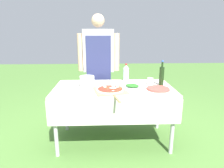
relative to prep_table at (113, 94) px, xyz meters
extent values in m
plane|color=#517F38|center=(0.00, 0.00, -0.64)|extent=(12.00, 12.00, 0.00)
cube|color=beige|center=(0.00, 0.00, 0.07)|extent=(1.43, 0.74, 0.04)
cube|color=beige|center=(0.00, -0.37, -0.09)|extent=(1.43, 0.01, 0.28)
cube|color=beige|center=(0.00, 0.37, -0.09)|extent=(1.43, 0.01, 0.28)
cube|color=beige|center=(-0.72, 0.00, -0.09)|extent=(0.01, 0.74, 0.28)
cube|color=beige|center=(0.72, 0.00, -0.09)|extent=(0.01, 0.74, 0.28)
cylinder|color=#B7B7BC|center=(-0.66, -0.31, -0.30)|extent=(0.05, 0.05, 0.69)
cylinder|color=#B7B7BC|center=(0.66, -0.31, -0.30)|extent=(0.05, 0.05, 0.69)
cylinder|color=#B7B7BC|center=(-0.66, 0.31, -0.30)|extent=(0.05, 0.05, 0.69)
cylinder|color=#B7B7BC|center=(0.66, 0.31, -0.30)|extent=(0.05, 0.05, 0.69)
cylinder|color=#333D56|center=(-0.11, 0.59, -0.24)|extent=(0.12, 0.12, 0.81)
cylinder|color=#333D56|center=(-0.27, 0.59, -0.24)|extent=(0.12, 0.12, 0.81)
cube|color=#99999E|center=(-0.19, 0.59, 0.47)|extent=(0.44, 0.19, 0.61)
cube|color=navy|center=(-0.19, 0.49, 0.24)|extent=(0.35, 0.01, 0.88)
cylinder|color=tan|center=(0.07, 0.59, 0.44)|extent=(0.09, 0.09, 0.54)
cylinder|color=tan|center=(-0.45, 0.59, 0.44)|extent=(0.09, 0.09, 0.54)
sphere|color=tan|center=(-0.19, 0.59, 0.88)|extent=(0.18, 0.18, 0.18)
cube|color=tan|center=(-0.05, -0.15, 0.09)|extent=(0.41, 0.41, 0.01)
cylinder|color=tan|center=(0.01, -0.43, 0.09)|extent=(0.07, 0.22, 0.02)
cylinder|color=beige|center=(-0.05, -0.15, 0.10)|extent=(0.32, 0.32, 0.01)
cylinder|color=red|center=(-0.05, -0.15, 0.11)|extent=(0.28, 0.28, 0.00)
ellipsoid|color=white|center=(-0.04, -0.15, 0.12)|extent=(0.04, 0.04, 0.01)
ellipsoid|color=white|center=(-0.03, -0.16, 0.12)|extent=(0.04, 0.05, 0.02)
ellipsoid|color=white|center=(-0.02, -0.26, 0.12)|extent=(0.04, 0.04, 0.01)
ellipsoid|color=white|center=(0.01, -0.16, 0.12)|extent=(0.06, 0.06, 0.02)
ellipsoid|color=white|center=(0.00, -0.16, 0.12)|extent=(0.06, 0.06, 0.02)
ellipsoid|color=white|center=(0.04, -0.12, 0.12)|extent=(0.05, 0.06, 0.02)
ellipsoid|color=white|center=(-0.11, -0.11, 0.12)|extent=(0.05, 0.04, 0.01)
ellipsoid|color=white|center=(-0.01, -0.09, 0.12)|extent=(0.05, 0.06, 0.02)
ellipsoid|color=#286B23|center=(0.01, -0.04, 0.12)|extent=(0.03, 0.03, 0.00)
ellipsoid|color=#286B23|center=(0.08, -0.15, 0.12)|extent=(0.03, 0.03, 0.00)
ellipsoid|color=#286B23|center=(0.00, -0.07, 0.12)|extent=(0.02, 0.04, 0.00)
ellipsoid|color=#286B23|center=(-0.06, -0.10, 0.12)|extent=(0.03, 0.02, 0.00)
ellipsoid|color=#286B23|center=(-0.08, -0.17, 0.12)|extent=(0.02, 0.03, 0.00)
ellipsoid|color=#286B23|center=(-0.09, -0.11, 0.12)|extent=(0.03, 0.03, 0.00)
cylinder|color=black|center=(0.60, 0.04, 0.20)|extent=(0.06, 0.06, 0.24)
cylinder|color=black|center=(0.60, 0.04, 0.35)|extent=(0.02, 0.02, 0.07)
cylinder|color=#335BB2|center=(0.60, 0.04, 0.40)|extent=(0.03, 0.03, 0.02)
cylinder|color=silver|center=(0.18, 0.27, 0.18)|extent=(0.07, 0.07, 0.18)
cone|color=silver|center=(0.18, 0.27, 0.29)|extent=(0.07, 0.07, 0.04)
cylinder|color=#B22823|center=(0.18, 0.27, 0.32)|extent=(0.03, 0.03, 0.02)
cube|color=silver|center=(0.23, -0.02, 0.09)|extent=(0.22, 0.19, 0.01)
ellipsoid|color=#286B23|center=(0.23, -0.02, 0.11)|extent=(0.19, 0.16, 0.04)
cylinder|color=silver|center=(-0.32, 0.01, 0.15)|extent=(0.18, 0.18, 0.14)
cylinder|color=#DB4C42|center=(0.52, -0.12, 0.09)|extent=(0.27, 0.27, 0.00)
cylinder|color=#DB4C42|center=(0.52, -0.12, 0.09)|extent=(0.27, 0.27, 0.00)
cylinder|color=#DB4C42|center=(0.52, -0.12, 0.10)|extent=(0.26, 0.26, 0.00)
cylinder|color=#DB4C42|center=(0.52, -0.12, 0.10)|extent=(0.26, 0.26, 0.00)
cylinder|color=silver|center=(0.47, 0.10, 0.12)|extent=(0.08, 0.08, 0.08)
cylinder|color=red|center=(0.47, 0.10, 0.11)|extent=(0.07, 0.07, 0.05)
cylinder|color=#B7B2A3|center=(0.47, 0.10, 0.17)|extent=(0.08, 0.08, 0.01)
camera|label=1|loc=(-0.11, -2.33, 0.77)|focal=32.00mm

